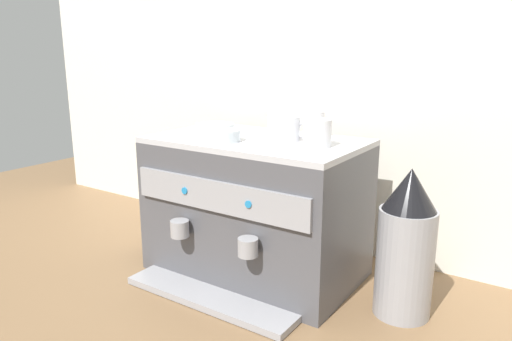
% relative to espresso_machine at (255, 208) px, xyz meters
% --- Properties ---
extents(ground_plane, '(4.00, 4.00, 0.00)m').
position_rel_espresso_machine_xyz_m(ground_plane, '(0.00, 0.00, -0.22)').
color(ground_plane, brown).
extents(tiled_backsplash_wall, '(2.80, 0.03, 0.97)m').
position_rel_espresso_machine_xyz_m(tiled_backsplash_wall, '(0.00, 0.35, 0.27)').
color(tiled_backsplash_wall, silver).
rests_on(tiled_backsplash_wall, ground_plane).
extents(espresso_machine, '(0.65, 0.50, 0.44)m').
position_rel_espresso_machine_xyz_m(espresso_machine, '(0.00, 0.00, 0.00)').
color(espresso_machine, '#4C4C51').
rests_on(espresso_machine, ground_plane).
extents(ceramic_cup_0, '(0.10, 0.08, 0.07)m').
position_rel_espresso_machine_xyz_m(ceramic_cup_0, '(0.03, 0.08, 0.26)').
color(ceramic_cup_0, white).
rests_on(ceramic_cup_0, espresso_machine).
extents(ceramic_cup_1, '(0.11, 0.10, 0.08)m').
position_rel_espresso_machine_xyz_m(ceramic_cup_1, '(0.21, -0.00, 0.26)').
color(ceramic_cup_1, white).
rests_on(ceramic_cup_1, espresso_machine).
extents(ceramic_cup_2, '(0.08, 0.09, 0.08)m').
position_rel_espresso_machine_xyz_m(ceramic_cup_2, '(0.13, 0.13, 0.26)').
color(ceramic_cup_2, white).
rests_on(ceramic_cup_2, espresso_machine).
extents(ceramic_cup_3, '(0.12, 0.08, 0.07)m').
position_rel_espresso_machine_xyz_m(ceramic_cup_3, '(0.10, 0.02, 0.26)').
color(ceramic_cup_3, white).
rests_on(ceramic_cup_3, espresso_machine).
extents(ceramic_bowl_0, '(0.11, 0.11, 0.03)m').
position_rel_espresso_machine_xyz_m(ceramic_bowl_0, '(-0.06, -0.09, 0.24)').
color(ceramic_bowl_0, silver).
rests_on(ceramic_bowl_0, espresso_machine).
extents(ceramic_bowl_1, '(0.13, 0.13, 0.03)m').
position_rel_espresso_machine_xyz_m(ceramic_bowl_1, '(-0.17, 0.01, 0.24)').
color(ceramic_bowl_1, silver).
rests_on(ceramic_bowl_1, espresso_machine).
extents(coffee_grinder, '(0.15, 0.15, 0.41)m').
position_rel_espresso_machine_xyz_m(coffee_grinder, '(0.48, 0.01, -0.02)').
color(coffee_grinder, '#939399').
rests_on(coffee_grinder, ground_plane).
extents(milk_pitcher, '(0.10, 0.10, 0.14)m').
position_rel_espresso_machine_xyz_m(milk_pitcher, '(-0.43, -0.03, -0.15)').
color(milk_pitcher, '#B7B7BC').
rests_on(milk_pitcher, ground_plane).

